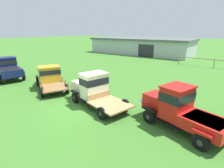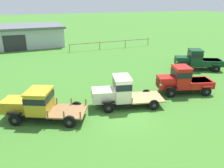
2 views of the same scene
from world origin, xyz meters
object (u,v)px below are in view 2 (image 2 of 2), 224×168
(vintage_truck_second_in_line, at_px, (37,104))
(vintage_truck_far_side, at_px, (183,80))
(vintage_truck_back_of_row, at_px, (197,60))
(vintage_truck_midrow_center, at_px, (119,92))

(vintage_truck_second_in_line, bearing_deg, vintage_truck_far_side, -0.90)
(vintage_truck_second_in_line, relative_size, vintage_truck_far_side, 1.16)
(vintage_truck_second_in_line, height_order, vintage_truck_far_side, vintage_truck_far_side)
(vintage_truck_second_in_line, bearing_deg, vintage_truck_back_of_row, 14.58)
(vintage_truck_second_in_line, distance_m, vintage_truck_midrow_center, 5.70)
(vintage_truck_midrow_center, distance_m, vintage_truck_back_of_row, 12.74)
(vintage_truck_second_in_line, height_order, vintage_truck_back_of_row, vintage_truck_back_of_row)
(vintage_truck_second_in_line, bearing_deg, vintage_truck_midrow_center, -4.32)
(vintage_truck_midrow_center, height_order, vintage_truck_far_side, vintage_truck_far_side)
(vintage_truck_far_side, bearing_deg, vintage_truck_midrow_center, -177.57)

